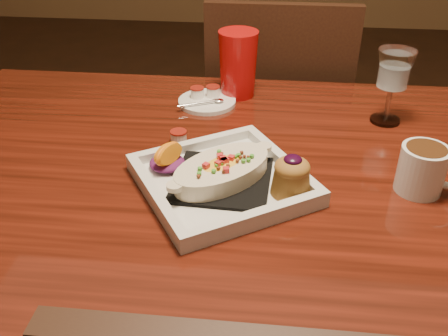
# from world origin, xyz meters

# --- Properties ---
(table) EXTENTS (1.50, 0.90, 0.75)m
(table) POSITION_xyz_m (0.00, 0.00, 0.65)
(table) COLOR #631A0E
(table) RESTS_ON floor
(chair_far) EXTENTS (0.42, 0.42, 0.93)m
(chair_far) POSITION_xyz_m (-0.00, 0.63, 0.51)
(chair_far) COLOR black
(chair_far) RESTS_ON floor
(plate) EXTENTS (0.37, 0.37, 0.08)m
(plate) POSITION_xyz_m (-0.08, -0.05, 0.78)
(plate) COLOR silver
(plate) RESTS_ON table
(coffee_mug) EXTENTS (0.11, 0.08, 0.08)m
(coffee_mug) POSITION_xyz_m (0.25, -0.02, 0.80)
(coffee_mug) COLOR silver
(coffee_mug) RESTS_ON table
(goblet) EXTENTS (0.08, 0.08, 0.16)m
(goblet) POSITION_xyz_m (0.23, 0.24, 0.86)
(goblet) COLOR silver
(goblet) RESTS_ON table
(saucer) EXTENTS (0.13, 0.13, 0.09)m
(saucer) POSITION_xyz_m (-0.17, 0.29, 0.76)
(saucer) COLOR silver
(saucer) RESTS_ON table
(creamer_loose) EXTENTS (0.03, 0.03, 0.03)m
(creamer_loose) POSITION_xyz_m (-0.20, 0.10, 0.76)
(creamer_loose) COLOR white
(creamer_loose) RESTS_ON table
(red_tumbler) EXTENTS (0.09, 0.09, 0.16)m
(red_tumbler) POSITION_xyz_m (-0.10, 0.35, 0.83)
(red_tumbler) COLOR #B80D0D
(red_tumbler) RESTS_ON table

